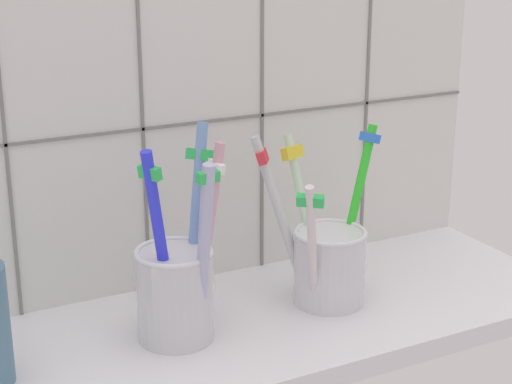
{
  "coord_description": "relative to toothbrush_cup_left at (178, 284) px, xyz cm",
  "views": [
    {
      "loc": [
        -32.87,
        -62.92,
        37.59
      ],
      "look_at": [
        0.0,
        -0.01,
        14.41
      ],
      "focal_mm": 59.13,
      "sensor_mm": 36.0,
      "label": 1
    }
  ],
  "objects": [
    {
      "name": "toothbrush_cup_right",
      "position": [
        15.6,
        0.33,
        -0.69
      ],
      "size": [
        12.81,
        11.04,
        16.64
      ],
      "color": "silver",
      "rests_on": "counter_slab"
    },
    {
      "name": "tile_wall_back",
      "position": [
        7.76,
        12.13,
        15.34
      ],
      "size": [
        64.0,
        2.2,
        45.0
      ],
      "color": "silver",
      "rests_on": "ground"
    },
    {
      "name": "counter_slab",
      "position": [
        7.76,
        0.14,
        -6.16
      ],
      "size": [
        64.0,
        22.0,
        2.0
      ],
      "primitive_type": "cube",
      "color": "silver",
      "rests_on": "ground"
    },
    {
      "name": "toothbrush_cup_left",
      "position": [
        0.0,
        0.0,
        0.0
      ],
      "size": [
        8.49,
        8.35,
        18.7
      ],
      "color": "silver",
      "rests_on": "counter_slab"
    }
  ]
}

